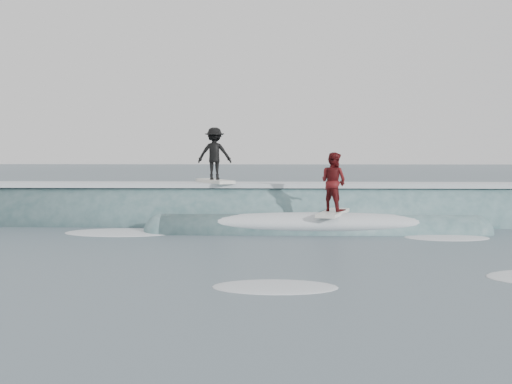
{
  "coord_description": "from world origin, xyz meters",
  "views": [
    {
      "loc": [
        0.53,
        -15.04,
        2.4
      ],
      "look_at": [
        0.0,
        2.54,
        1.1
      ],
      "focal_mm": 40.0,
      "sensor_mm": 36.0,
      "label": 1
    }
  ],
  "objects": [
    {
      "name": "breaking_wave",
      "position": [
        0.2,
        3.3,
        0.03
      ],
      "size": [
        23.74,
        4.04,
        2.52
      ],
      "color": "#3A5D62",
      "rests_on": "ground"
    },
    {
      "name": "surfer_red",
      "position": [
        2.26,
        1.34,
        1.39
      ],
      "size": [
        1.17,
        2.07,
        1.79
      ],
      "color": "silver",
      "rests_on": "ground"
    },
    {
      "name": "whitewater",
      "position": [
        1.24,
        -1.67,
        0.0
      ],
      "size": [
        13.33,
        8.33,
        0.1
      ],
      "color": "silver",
      "rests_on": "ground"
    },
    {
      "name": "ground",
      "position": [
        0.0,
        0.0,
        0.0
      ],
      "size": [
        160.0,
        160.0,
        0.0
      ],
      "primitive_type": "plane",
      "color": "#384A51",
      "rests_on": "ground"
    },
    {
      "name": "surfer_black",
      "position": [
        -1.38,
        3.54,
        2.2
      ],
      "size": [
        1.46,
        2.01,
        1.8
      ],
      "color": "silver",
      "rests_on": "ground"
    },
    {
      "name": "far_swells",
      "position": [
        -0.58,
        17.65,
        0.0
      ],
      "size": [
        39.06,
        8.65,
        0.8
      ],
      "color": "#3A5D62",
      "rests_on": "ground"
    }
  ]
}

